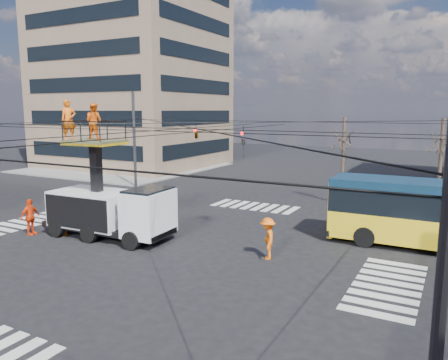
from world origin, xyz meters
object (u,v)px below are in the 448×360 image
traffic_cone (64,229)px  worker_ground (30,217)px  utility_truck (109,196)px  flagger (268,238)px

traffic_cone → worker_ground: 1.89m
utility_truck → worker_ground: utility_truck is taller
worker_ground → utility_truck: bearing=-69.3°
worker_ground → flagger: bearing=-80.2°
utility_truck → worker_ground: (-4.03, -1.64, -1.22)m
worker_ground → flagger: size_ratio=1.03×
utility_truck → flagger: (8.37, 0.83, -1.26)m
flagger → worker_ground: bearing=-107.6°
utility_truck → traffic_cone: bearing=-162.9°
traffic_cone → utility_truck: bearing=19.4°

